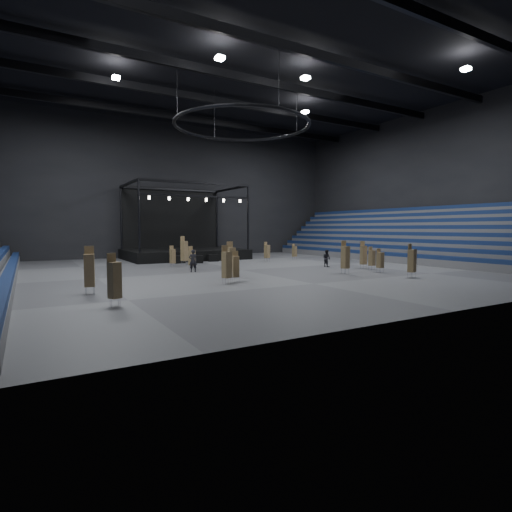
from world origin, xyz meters
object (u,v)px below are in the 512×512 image
flight_case_right (213,258)px  flight_case_mid (197,259)px  chair_stack_5 (229,256)px  chair_stack_9 (380,260)px  crew_member (327,258)px  flight_case_left (179,259)px  chair_stack_10 (412,260)px  chair_stack_12 (267,251)px  chair_stack_8 (236,266)px  chair_stack_1 (89,270)px  chair_stack_11 (363,255)px  chair_stack_6 (345,257)px  stage (182,247)px  man_center (193,261)px  chair_stack_2 (294,251)px  chair_stack_15 (192,257)px  chair_stack_7 (173,256)px  chair_stack_0 (184,250)px  chair_stack_13 (114,279)px  chair_stack_4 (231,259)px  chair_stack_14 (227,264)px  chair_stack_3 (372,258)px

flight_case_right → flight_case_mid: bearing=-153.7°
chair_stack_5 → chair_stack_9: 14.01m
chair_stack_5 → crew_member: 9.67m
flight_case_left → flight_case_mid: bearing=-27.5°
flight_case_left → chair_stack_10: (11.46, -21.16, 0.93)m
chair_stack_12 → chair_stack_8: bearing=-148.8°
chair_stack_1 → chair_stack_11: bearing=17.8°
chair_stack_6 → chair_stack_9: size_ratio=1.35×
chair_stack_5 → chair_stack_10: (8.96, -14.00, 0.20)m
chair_stack_6 → stage: bearing=101.4°
chair_stack_5 → chair_stack_8: (-4.14, -9.58, -0.00)m
chair_stack_8 → man_center: chair_stack_8 is taller
flight_case_left → chair_stack_11: chair_stack_11 is taller
chair_stack_6 → flight_case_left: bearing=114.3°
stage → chair_stack_2: size_ratio=7.27×
flight_case_left → chair_stack_15: bearing=-100.2°
chair_stack_6 → chair_stack_7: 16.78m
chair_stack_0 → crew_member: (11.60, -8.79, -0.69)m
chair_stack_9 → chair_stack_15: size_ratio=0.95×
flight_case_right → chair_stack_2: bearing=-14.5°
chair_stack_2 → man_center: bearing=-166.1°
chair_stack_15 → man_center: 2.03m
chair_stack_2 → chair_stack_13: bearing=-151.3°
chair_stack_8 → chair_stack_12: 17.45m
man_center → flight_case_left: bearing=-92.0°
chair_stack_13 → chair_stack_15: (9.54, 14.56, -0.20)m
flight_case_left → man_center: (-1.91, -9.06, 0.56)m
chair_stack_1 → chair_stack_10: size_ratio=1.07×
chair_stack_4 → crew_member: bearing=11.1°
chair_stack_7 → chair_stack_8: chair_stack_8 is taller
man_center → chair_stack_10: bearing=147.8°
chair_stack_14 → flight_case_left: bearing=68.0°
chair_stack_7 → chair_stack_12: 11.32m
stage → chair_stack_12: bearing=-55.4°
chair_stack_5 → chair_stack_15: (-3.78, 0.03, -0.00)m
stage → chair_stack_0: size_ratio=4.64×
chair_stack_15 → chair_stack_12: bearing=1.8°
chair_stack_3 → chair_stack_4: size_ratio=0.76×
chair_stack_2 → chair_stack_11: 12.12m
flight_case_right → chair_stack_11: (9.01, -14.60, 0.92)m
chair_stack_0 → chair_stack_5: chair_stack_0 is taller
crew_member → chair_stack_10: bearing=177.8°
chair_stack_8 → crew_member: (12.91, 5.49, -0.30)m
chair_stack_0 → chair_stack_13: bearing=-142.9°
chair_stack_9 → chair_stack_12: chair_stack_12 is taller
chair_stack_7 → chair_stack_13: size_ratio=0.81×
stage → chair_stack_10: (8.83, -27.69, -0.10)m
chair_stack_0 → chair_stack_14: 15.01m
chair_stack_1 → chair_stack_3: chair_stack_1 is taller
chair_stack_11 → man_center: bearing=171.8°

